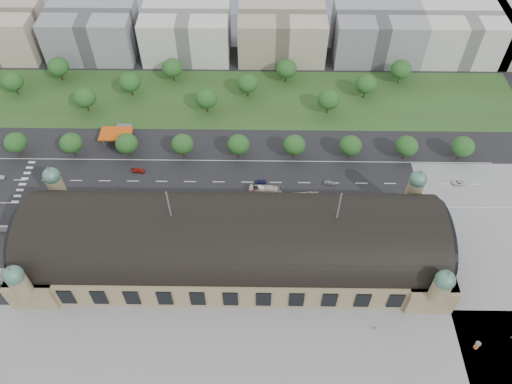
{
  "coord_description": "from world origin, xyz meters",
  "views": [
    {
      "loc": [
        9.52,
        -101.48,
        155.88
      ],
      "look_at": [
        7.97,
        20.59,
        14.0
      ],
      "focal_mm": 35.0,
      "sensor_mm": 36.0,
      "label": 1
    }
  ],
  "objects_px": {
    "traffic_car_4": "(260,182)",
    "bus_mid": "(265,190)",
    "bus_east": "(307,197)",
    "traffic_car_3": "(138,170)",
    "bus_west": "(249,200)",
    "traffic_car_2": "(66,195)",
    "parked_car_1": "(47,211)",
    "traffic_car_6": "(458,183)",
    "parked_car_6": "(191,212)",
    "traffic_car_5": "(329,183)",
    "parked_car_2": "(98,204)",
    "advertising_column": "(477,345)",
    "petrol_station": "(121,132)",
    "pedestrian_0": "(374,328)",
    "parked_car_0": "(65,203)",
    "parked_car_4": "(156,212)",
    "parked_car_3": "(89,206)",
    "parked_car_5": "(191,211)",
    "pedestrian_2": "(512,337)"
  },
  "relations": [
    {
      "from": "traffic_car_3",
      "to": "bus_west",
      "type": "distance_m",
      "value": 50.42
    },
    {
      "from": "parked_car_3",
      "to": "advertising_column",
      "type": "height_order",
      "value": "advertising_column"
    },
    {
      "from": "advertising_column",
      "to": "bus_east",
      "type": "bearing_deg",
      "value": 129.6
    },
    {
      "from": "traffic_car_4",
      "to": "parked_car_3",
      "type": "distance_m",
      "value": 70.23
    },
    {
      "from": "parked_car_2",
      "to": "parked_car_3",
      "type": "bearing_deg",
      "value": -93.68
    },
    {
      "from": "traffic_car_6",
      "to": "bus_mid",
      "type": "distance_m",
      "value": 80.74
    },
    {
      "from": "parked_car_1",
      "to": "bus_west",
      "type": "xyz_separation_m",
      "value": [
        80.52,
        6.0,
        1.15
      ]
    },
    {
      "from": "traffic_car_6",
      "to": "parked_car_5",
      "type": "distance_m",
      "value": 111.33
    },
    {
      "from": "traffic_car_5",
      "to": "parked_car_6",
      "type": "height_order",
      "value": "traffic_car_5"
    },
    {
      "from": "bus_mid",
      "to": "bus_east",
      "type": "relative_size",
      "value": 1.15
    },
    {
      "from": "traffic_car_6",
      "to": "parked_car_6",
      "type": "relative_size",
      "value": 1.05
    },
    {
      "from": "parked_car_4",
      "to": "advertising_column",
      "type": "bearing_deg",
      "value": 28.7
    },
    {
      "from": "advertising_column",
      "to": "parked_car_2",
      "type": "bearing_deg",
      "value": 156.76
    },
    {
      "from": "parked_car_2",
      "to": "bus_east",
      "type": "height_order",
      "value": "bus_east"
    },
    {
      "from": "petrol_station",
      "to": "traffic_car_2",
      "type": "height_order",
      "value": "petrol_station"
    },
    {
      "from": "petrol_station",
      "to": "pedestrian_0",
      "type": "distance_m",
      "value": 137.74
    },
    {
      "from": "parked_car_0",
      "to": "parked_car_4",
      "type": "bearing_deg",
      "value": 51.28
    },
    {
      "from": "traffic_car_6",
      "to": "bus_mid",
      "type": "xyz_separation_m",
      "value": [
        -80.5,
        -6.18,
        1.13
      ]
    },
    {
      "from": "parked_car_3",
      "to": "traffic_car_5",
      "type": "bearing_deg",
      "value": 59.38
    },
    {
      "from": "traffic_car_6",
      "to": "pedestrian_0",
      "type": "xyz_separation_m",
      "value": [
        -44.17,
        -65.6,
        0.1
      ]
    },
    {
      "from": "traffic_car_4",
      "to": "parked_car_1",
      "type": "bearing_deg",
      "value": -82.05
    },
    {
      "from": "traffic_car_5",
      "to": "parked_car_5",
      "type": "relative_size",
      "value": 0.96
    },
    {
      "from": "traffic_car_4",
      "to": "pedestrian_2",
      "type": "xyz_separation_m",
      "value": [
        82.93,
        -67.64,
        0.04
      ]
    },
    {
      "from": "petrol_station",
      "to": "parked_car_6",
      "type": "height_order",
      "value": "petrol_station"
    },
    {
      "from": "parked_car_1",
      "to": "parked_car_4",
      "type": "height_order",
      "value": "parked_car_1"
    },
    {
      "from": "traffic_car_2",
      "to": "parked_car_4",
      "type": "xyz_separation_m",
      "value": [
        38.29,
        -8.5,
        -0.05
      ]
    },
    {
      "from": "traffic_car_3",
      "to": "advertising_column",
      "type": "height_order",
      "value": "advertising_column"
    },
    {
      "from": "traffic_car_2",
      "to": "bus_west",
      "type": "height_order",
      "value": "bus_west"
    },
    {
      "from": "bus_east",
      "to": "parked_car_6",
      "type": "bearing_deg",
      "value": 96.36
    },
    {
      "from": "traffic_car_4",
      "to": "bus_east",
      "type": "relative_size",
      "value": 0.4
    },
    {
      "from": "parked_car_6",
      "to": "pedestrian_2",
      "type": "bearing_deg",
      "value": 33.92
    },
    {
      "from": "traffic_car_5",
      "to": "bus_west",
      "type": "height_order",
      "value": "bus_west"
    },
    {
      "from": "advertising_column",
      "to": "parked_car_3",
      "type": "bearing_deg",
      "value": 157.69
    },
    {
      "from": "traffic_car_2",
      "to": "traffic_car_4",
      "type": "bearing_deg",
      "value": 100.84
    },
    {
      "from": "parked_car_4",
      "to": "bus_mid",
      "type": "relative_size",
      "value": 0.3
    },
    {
      "from": "parked_car_2",
      "to": "parked_car_4",
      "type": "relative_size",
      "value": 1.25
    },
    {
      "from": "traffic_car_3",
      "to": "parked_car_3",
      "type": "bearing_deg",
      "value": 144.9
    },
    {
      "from": "parked_car_2",
      "to": "petrol_station",
      "type": "bearing_deg",
      "value": 155.32
    },
    {
      "from": "parked_car_3",
      "to": "advertising_column",
      "type": "distance_m",
      "value": 150.48
    },
    {
      "from": "traffic_car_2",
      "to": "bus_mid",
      "type": "bearing_deg",
      "value": 96.72
    },
    {
      "from": "parked_car_4",
      "to": "advertising_column",
      "type": "xyz_separation_m",
      "value": [
        111.74,
        -54.29,
        1.04
      ]
    },
    {
      "from": "bus_west",
      "to": "pedestrian_2",
      "type": "bearing_deg",
      "value": -122.86
    },
    {
      "from": "traffic_car_3",
      "to": "bus_east",
      "type": "relative_size",
      "value": 0.48
    },
    {
      "from": "traffic_car_2",
      "to": "traffic_car_4",
      "type": "distance_m",
      "value": 80.09
    },
    {
      "from": "parked_car_5",
      "to": "bus_east",
      "type": "xyz_separation_m",
      "value": [
        46.42,
        7.28,
        0.96
      ]
    },
    {
      "from": "traffic_car_3",
      "to": "parked_car_3",
      "type": "xyz_separation_m",
      "value": [
        -16.71,
        -19.6,
        -0.01
      ]
    },
    {
      "from": "traffic_car_3",
      "to": "bus_east",
      "type": "bearing_deg",
      "value": -96.11
    },
    {
      "from": "traffic_car_4",
      "to": "bus_mid",
      "type": "height_order",
      "value": "bus_mid"
    },
    {
      "from": "petrol_station",
      "to": "traffic_car_4",
      "type": "distance_m",
      "value": 69.31
    },
    {
      "from": "traffic_car_6",
      "to": "petrol_station",
      "type": "bearing_deg",
      "value": -99.73
    }
  ]
}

